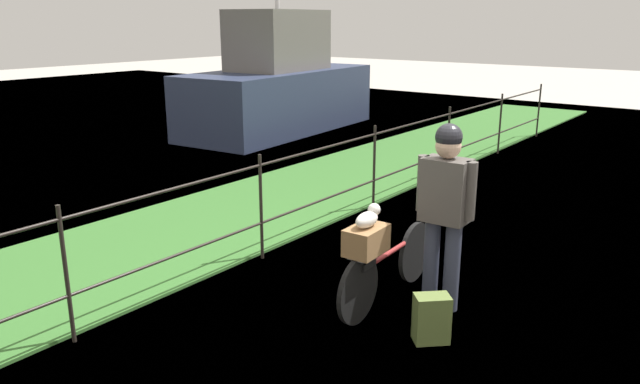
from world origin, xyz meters
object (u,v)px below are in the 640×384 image
object	(u,v)px
cyclist_person	(445,201)
backpack_on_paving	(432,319)
wooden_crate	(366,240)
bicycle_main	(387,268)
terrier_dog	(368,218)
moored_boat_near	(279,87)

from	to	relation	value
cyclist_person	backpack_on_paving	distance (m)	1.03
wooden_crate	cyclist_person	world-z (taller)	cyclist_person
bicycle_main	terrier_dog	size ratio (longest dim) A/B	5.28
moored_boat_near	cyclist_person	bearing A→B (deg)	-130.03
cyclist_person	backpack_on_paving	world-z (taller)	cyclist_person
terrier_dog	cyclist_person	size ratio (longest dim) A/B	0.19
terrier_dog	backpack_on_paving	world-z (taller)	terrier_dog
terrier_dog	cyclist_person	xyz separation A→B (m)	(0.56, -0.43, 0.09)
bicycle_main	cyclist_person	size ratio (longest dim) A/B	1.00
cyclist_person	moored_boat_near	bearing A→B (deg)	49.97
cyclist_person	moored_boat_near	size ratio (longest dim) A/B	0.32
wooden_crate	backpack_on_paving	distance (m)	0.84
wooden_crate	backpack_on_paving	world-z (taller)	wooden_crate
backpack_on_paving	moored_boat_near	size ratio (longest dim) A/B	0.08
backpack_on_paving	cyclist_person	bearing A→B (deg)	-113.32
wooden_crate	cyclist_person	xyz separation A→B (m)	(0.58, -0.43, 0.28)
cyclist_person	backpack_on_paving	size ratio (longest dim) A/B	4.21
bicycle_main	backpack_on_paving	size ratio (longest dim) A/B	4.19
wooden_crate	cyclist_person	size ratio (longest dim) A/B	0.24
bicycle_main	terrier_dog	xyz separation A→B (m)	(-0.37, -0.02, 0.59)
terrier_dog	backpack_on_paving	bearing A→B (deg)	-94.07
cyclist_person	moored_boat_near	distance (m)	9.32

